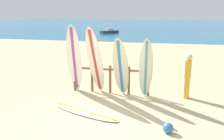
% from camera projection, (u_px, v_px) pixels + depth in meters
% --- Properties ---
extents(ground_plane, '(120.00, 120.00, 0.00)m').
position_uv_depth(ground_plane, '(95.00, 125.00, 6.24)').
color(ground_plane, '#CCB784').
extents(ocean_water, '(120.00, 80.00, 0.01)m').
position_uv_depth(ocean_water, '(161.00, 24.00, 61.15)').
color(ocean_water, '#196B93').
rests_on(ocean_water, ground).
extents(surfboard_rack, '(2.88, 0.09, 1.04)m').
position_uv_depth(surfboard_rack, '(110.00, 76.00, 8.62)').
color(surfboard_rack, brown).
rests_on(surfboard_rack, ground).
extents(surfboard_leaning_far_left, '(0.65, 0.86, 2.53)m').
position_uv_depth(surfboard_leaning_far_left, '(74.00, 59.00, 8.51)').
color(surfboard_leaning_far_left, white).
rests_on(surfboard_leaning_far_left, ground).
extents(surfboard_leaning_left, '(0.59, 1.16, 2.48)m').
position_uv_depth(surfboard_leaning_left, '(95.00, 61.00, 8.21)').
color(surfboard_leaning_left, white).
rests_on(surfboard_leaning_left, ground).
extents(surfboard_leaning_center_left, '(0.62, 0.81, 2.12)m').
position_uv_depth(surfboard_leaning_center_left, '(121.00, 67.00, 8.12)').
color(surfboard_leaning_center_left, beige).
rests_on(surfboard_leaning_center_left, ground).
extents(surfboard_leaning_center, '(0.53, 0.65, 2.12)m').
position_uv_depth(surfboard_leaning_center, '(146.00, 69.00, 7.92)').
color(surfboard_leaning_center, silver).
rests_on(surfboard_leaning_center, ground).
extents(surfboard_lying_on_sand, '(2.40, 1.31, 0.08)m').
position_uv_depth(surfboard_lying_on_sand, '(85.00, 112.00, 7.00)').
color(surfboard_lying_on_sand, silver).
rests_on(surfboard_lying_on_sand, ground).
extents(beachgoer_standing, '(0.22, 0.28, 1.55)m').
position_uv_depth(beachgoer_standing, '(188.00, 74.00, 8.05)').
color(beachgoer_standing, gold).
rests_on(beachgoer_standing, ground).
extents(small_boat_offshore, '(2.58, 2.61, 0.71)m').
position_uv_depth(small_boat_offshore, '(109.00, 31.00, 34.69)').
color(small_boat_offshore, '#333842').
rests_on(small_boat_offshore, ocean_water).
extents(beach_ball, '(0.26, 0.26, 0.26)m').
position_uv_depth(beach_ball, '(168.00, 128.00, 5.81)').
color(beach_ball, '#3372B2').
rests_on(beach_ball, ground).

